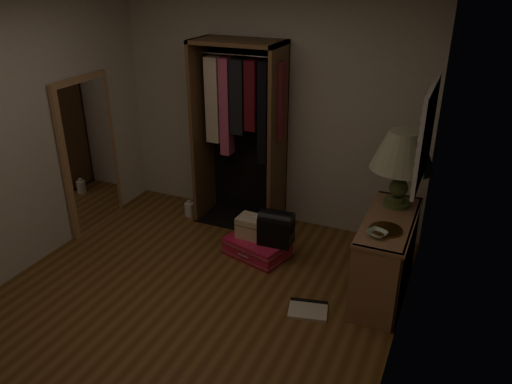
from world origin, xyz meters
The scene contains 13 objects.
ground centered at (0.00, 0.00, 0.00)m, with size 4.00×4.00×0.00m, color brown.
room_walls centered at (0.08, 0.04, 1.50)m, with size 3.52×4.02×2.60m.
console_bookshelf centered at (1.54, 1.04, 0.39)m, with size 0.42×1.12×0.75m.
open_wardrobe centered at (-0.23, 1.77, 1.22)m, with size 1.00×0.50×2.05m.
floor_mirror centered at (-1.70, 1.00, 0.85)m, with size 0.06×0.80×1.70m.
pink_suitcase centered at (0.24, 1.12, 0.09)m, with size 0.71×0.59×0.19m.
train_case centered at (0.18, 1.15, 0.30)m, with size 0.34×0.24×0.24m.
black_bag centered at (0.44, 1.12, 0.37)m, with size 0.34×0.23×0.36m.
table_lamp centered at (1.54, 1.30, 1.26)m, with size 0.63×0.63×0.70m.
brass_tray centered at (1.54, 0.79, 0.76)m, with size 0.34×0.34×0.02m.
ceramic_bowl centered at (1.49, 0.67, 0.77)m, with size 0.16×0.16×0.04m, color #A9CBAF.
white_jug centered at (-0.85, 1.60, 0.08)m, with size 0.13×0.13×0.20m.
floor_book centered at (1.01, 0.47, 0.01)m, with size 0.38×0.33×0.03m.
Camera 1 is at (2.01, -2.93, 2.76)m, focal length 35.00 mm.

